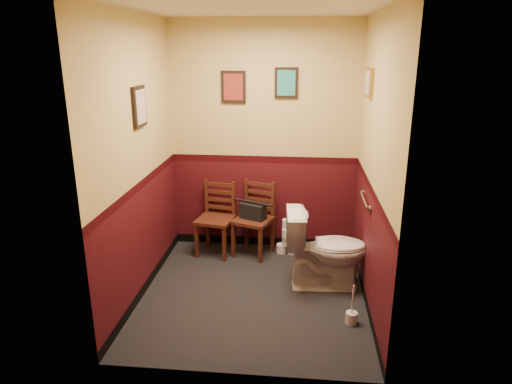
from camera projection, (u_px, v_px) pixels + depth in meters
floor at (254, 293)px, 4.62m from camera, size 2.20×2.40×0.00m
ceiling at (253, 7)px, 3.80m from camera, size 2.20×2.40×0.00m
wall_back at (264, 139)px, 5.35m from camera, size 2.20×0.00×2.70m
wall_front at (235, 207)px, 3.07m from camera, size 2.20×0.00×2.70m
wall_left at (138, 161)px, 4.31m from camera, size 0.00×2.40×2.70m
wall_right at (375, 167)px, 4.11m from camera, size 0.00×2.40×2.70m
grab_bar at (364, 200)px, 4.47m from camera, size 0.05×0.56×0.06m
framed_print_back_a at (233, 87)px, 5.18m from camera, size 0.28×0.04×0.36m
framed_print_back_b at (286, 83)px, 5.11m from camera, size 0.26×0.04×0.34m
framed_print_left at (139, 107)px, 4.25m from camera, size 0.04×0.30×0.38m
framed_print_right at (369, 83)px, 4.47m from camera, size 0.04×0.34×0.28m
toilet at (326, 249)px, 4.65m from camera, size 0.87×0.52×0.82m
toilet_brush at (352, 317)px, 4.10m from camera, size 0.11×0.11×0.38m
chair_left at (216, 218)px, 5.43m from camera, size 0.47×0.47×0.86m
chair_right at (255, 219)px, 5.40m from camera, size 0.52×0.52×0.88m
handbag at (253, 211)px, 5.33m from camera, size 0.33×0.25×0.21m
tp_stack at (287, 239)px, 5.47m from camera, size 0.25×0.15×0.43m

